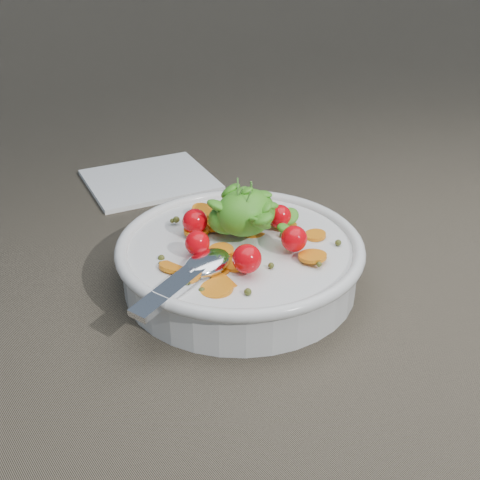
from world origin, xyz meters
TOP-DOWN VIEW (x-y plane):
  - ground at (0.00, 0.00)m, footprint 6.00×6.00m
  - bowl at (-0.02, -0.02)m, footprint 0.26×0.24m
  - napkin at (0.03, 0.25)m, footprint 0.18×0.17m

SIDE VIEW (x-z plane):
  - ground at x=0.00m, z-range 0.00..0.00m
  - napkin at x=0.03m, z-range 0.00..0.01m
  - bowl at x=-0.02m, z-range -0.02..0.08m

